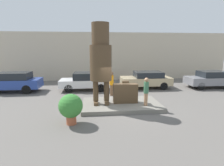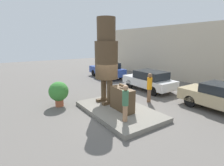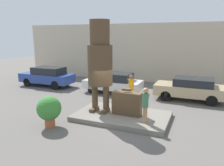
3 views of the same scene
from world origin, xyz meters
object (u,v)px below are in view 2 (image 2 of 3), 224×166
Objects in this scene: planter_pot at (59,92)px; worker_hivis at (149,86)px; parked_car_blue at (107,69)px; parked_car_white at (149,80)px; giant_suitcase at (122,99)px; statue_figure at (106,55)px; tourist at (125,102)px.

planter_pot is 5.45m from worker_hivis.
parked_car_blue is 1.08× the size of parked_car_white.
giant_suitcase reaches higher than planter_pot.
statue_figure reaches higher than parked_car_white.
giant_suitcase is 0.35× the size of parked_car_white.
planter_pot is 0.80× the size of worker_hivis.
statue_figure is at bearing 147.66° from parked_car_blue.
giant_suitcase is 1.33m from tourist.
planter_pot is at bearing -158.05° from tourist.
tourist is 0.36× the size of parked_car_blue.
statue_figure is at bearing 56.77° from planter_pot.
parked_car_white is (-1.12, 4.62, -2.20)m from statue_figure.
worker_hivis reaches higher than parked_car_white.
parked_car_blue is at bearing 166.44° from worker_hivis.
parked_car_blue is at bearing 147.66° from statue_figure.
parked_car_white is at bearing -178.76° from parked_car_blue.
giant_suitcase is 5.30m from parked_car_white.
parked_car_white is 2.30× the size of worker_hivis.
statue_figure reaches higher than tourist.
giant_suitcase reaches higher than parked_car_white.
statue_figure is 1.12× the size of parked_car_white.
planter_pot is at bearing -116.30° from worker_hivis.
planter_pot is at bearing -142.28° from giant_suitcase.
statue_figure is at bearing -179.85° from giant_suitcase.
planter_pot is (-1.52, -2.32, -2.15)m from statue_figure.
statue_figure reaches higher than planter_pot.
parked_car_white is at bearing 134.41° from worker_hivis.
planter_pot is (-0.40, -6.94, 0.05)m from parked_car_white.
worker_hivis is at bearing 103.06° from giant_suitcase.
giant_suitcase is 9.68m from parked_car_blue.
parked_car_blue is 8.21m from worker_hivis.
tourist is (1.11, -0.67, 0.31)m from giant_suitcase.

